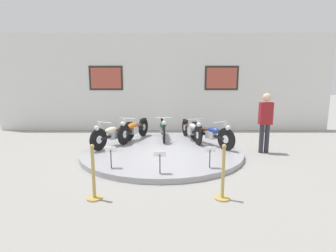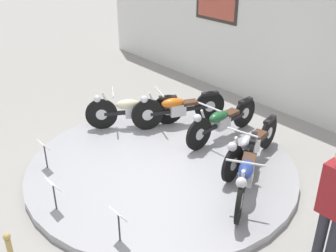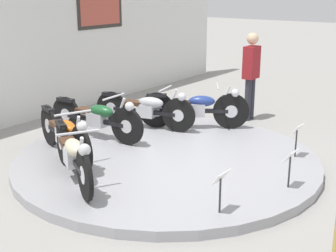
{
  "view_description": "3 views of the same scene",
  "coord_description": "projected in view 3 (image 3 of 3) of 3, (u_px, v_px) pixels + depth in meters",
  "views": [
    {
      "loc": [
        0.17,
        -7.39,
        2.14
      ],
      "look_at": [
        0.16,
        -0.08,
        0.84
      ],
      "focal_mm": 28.0,
      "sensor_mm": 36.0,
      "label": 1
    },
    {
      "loc": [
        4.57,
        -3.6,
        3.8
      ],
      "look_at": [
        0.17,
        0.0,
        0.92
      ],
      "focal_mm": 42.0,
      "sensor_mm": 36.0,
      "label": 2
    },
    {
      "loc": [
        -5.42,
        -4.01,
        2.64
      ],
      "look_at": [
        0.16,
        0.09,
        0.55
      ],
      "focal_mm": 50.0,
      "sensor_mm": 36.0,
      "label": 3
    }
  ],
  "objects": [
    {
      "name": "motorcycle_green",
      "position": [
        97.0,
        117.0,
        7.9
      ],
      "size": [
        0.54,
        1.98,
        0.79
      ],
      "color": "black",
      "rests_on": "display_platform"
    },
    {
      "name": "info_placard_front_right",
      "position": [
        297.0,
        134.0,
        7.04
      ],
      "size": [
        0.26,
        0.11,
        0.51
      ],
      "color": "#333338",
      "rests_on": "display_platform"
    },
    {
      "name": "motorcycle_blue",
      "position": [
        196.0,
        107.0,
        8.47
      ],
      "size": [
        1.14,
        1.71,
        0.8
      ],
      "color": "black",
      "rests_on": "display_platform"
    },
    {
      "name": "motorcycle_orange",
      "position": [
        65.0,
        133.0,
        6.99
      ],
      "size": [
        0.79,
        1.89,
        0.8
      ],
      "color": "black",
      "rests_on": "display_platform"
    },
    {
      "name": "info_placard_front_centre",
      "position": [
        290.0,
        161.0,
        5.96
      ],
      "size": [
        0.26,
        0.11,
        0.51
      ],
      "color": "#333338",
      "rests_on": "display_platform"
    },
    {
      "name": "motorcycle_silver",
      "position": [
        146.0,
        108.0,
        8.48
      ],
      "size": [
        0.62,
        1.92,
        0.78
      ],
      "color": "black",
      "rests_on": "display_platform"
    },
    {
      "name": "info_placard_front_left",
      "position": [
        220.0,
        183.0,
        5.29
      ],
      "size": [
        0.26,
        0.11,
        0.51
      ],
      "color": "#333338",
      "rests_on": "display_platform"
    },
    {
      "name": "motorcycle_cream",
      "position": [
        73.0,
        153.0,
        6.17
      ],
      "size": [
        1.04,
        1.75,
        0.8
      ],
      "color": "black",
      "rests_on": "display_platform"
    },
    {
      "name": "ground_plane",
      "position": [
        167.0,
        164.0,
        7.22
      ],
      "size": [
        60.0,
        60.0,
        0.0
      ],
      "primitive_type": "plane",
      "color": "gray"
    },
    {
      "name": "visitor_standing",
      "position": [
        251.0,
        71.0,
        9.32
      ],
      "size": [
        0.36,
        0.23,
        1.76
      ],
      "color": "#2D2D38",
      "rests_on": "ground_plane"
    },
    {
      "name": "display_platform",
      "position": [
        167.0,
        160.0,
        7.2
      ],
      "size": [
        4.63,
        4.63,
        0.13
      ],
      "primitive_type": "cylinder",
      "color": "#99999E",
      "rests_on": "ground_plane"
    },
    {
      "name": "back_wall",
      "position": [
        6.0,
        21.0,
        8.76
      ],
      "size": [
        14.0,
        0.22,
        4.01
      ],
      "color": "silver",
      "rests_on": "ground_plane"
    }
  ]
}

